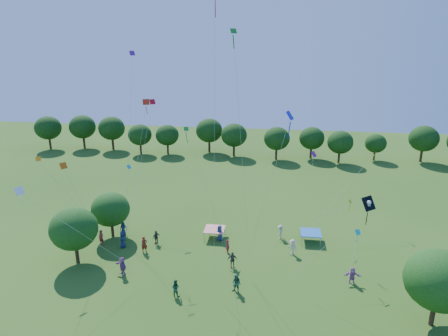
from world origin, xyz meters
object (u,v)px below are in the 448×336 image
tent_red_stripe (215,229)px  tent_blue (311,233)px  near_tree_north (110,209)px  near_tree_east (439,280)px  pirate_kite (367,205)px  red_high_kite (215,36)px  near_tree_west (74,229)px

tent_red_stripe → tent_blue: same height
near_tree_north → near_tree_east: size_ratio=0.83×
pirate_kite → near_tree_north: bearing=161.6°
near_tree_north → tent_blue: (22.04, 1.85, -2.29)m
tent_blue → pirate_kite: bearing=-73.0°
near_tree_east → red_high_kite: 25.66m
tent_blue → red_high_kite: bearing=-144.6°
pirate_kite → red_high_kite: size_ratio=0.32×
near_tree_east → near_tree_west: bearing=171.3°
near_tree_west → red_high_kite: size_ratio=0.23×
near_tree_west → tent_red_stripe: bearing=28.7°
near_tree_north → tent_red_stripe: (11.46, 1.24, -2.29)m
near_tree_east → tent_blue: size_ratio=2.87×
tent_blue → red_high_kite: (-9.44, -6.72, 20.47)m
near_tree_north → pirate_kite: 27.11m
near_tree_west → tent_blue: size_ratio=2.63×
near_tree_west → tent_red_stripe: (12.73, 6.96, -2.66)m
near_tree_north → near_tree_east: near_tree_east is taller
near_tree_west → near_tree_east: (31.74, -4.88, 0.31)m
near_tree_north → near_tree_east: (30.46, -10.61, 0.68)m
tent_red_stripe → pirate_kite: bearing=-35.0°
near_tree_east → tent_red_stripe: size_ratio=2.87×
near_tree_west → near_tree_north: near_tree_west is taller
tent_red_stripe → tent_blue: size_ratio=1.00×
near_tree_west → pirate_kite: 27.09m
tent_blue → tent_red_stripe: bearing=-176.7°
near_tree_north → red_high_kite: size_ratio=0.21×
near_tree_north → tent_red_stripe: 11.75m
near_tree_north → tent_red_stripe: near_tree_north is taller
pirate_kite → tent_red_stripe: bearing=145.0°
pirate_kite → red_high_kite: (-12.58, 3.52, 12.61)m
near_tree_north → red_high_kite: red_high_kite is taller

